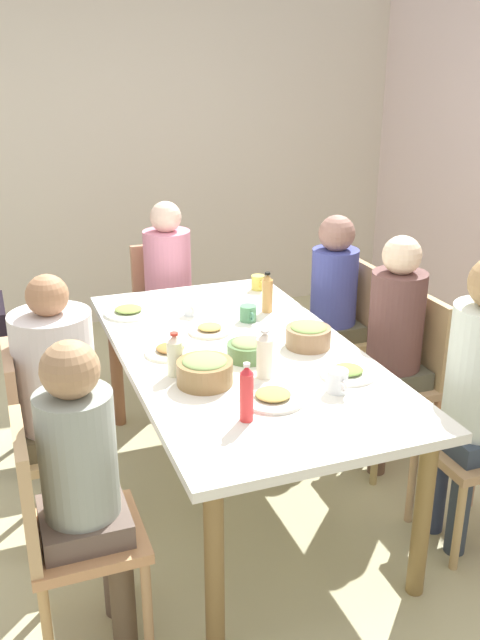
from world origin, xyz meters
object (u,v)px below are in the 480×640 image
object	(u,v)px
bowl_2	(247,349)
cup_2	(191,309)
chair_0	(344,326)
cup_0	(258,283)
bowl_1	(205,370)
person_2	(84,473)
chair_4	(405,371)
plate_1	(210,330)
cup_3	(338,381)
chair_1	(166,306)
person_0	(332,297)
person_3	(59,384)
person_4	(393,335)
plate_2	(128,311)
plate_0	(348,372)
bowl_0	(308,335)
bottle_2	(247,394)
plate_3	(170,351)
cup_1	(248,313)
bottle_3	(267,293)
person_1	(169,280)
chair_2	(61,524)
chair_6	(29,372)
bottle_1	(264,355)
bottle_0	(175,355)
dining_table	(240,366)

from	to	relation	value
bowl_2	cup_2	xyz separation A→B (m)	(-0.62, -0.07, -0.01)
chair_0	cup_0	bearing A→B (deg)	-104.64
chair_0	bowl_1	xyz separation A→B (m)	(0.92, -1.15, 0.31)
person_2	cup_2	bearing A→B (deg)	148.15
chair_4	person_2	bearing A→B (deg)	-69.02
plate_1	cup_3	xyz separation A→B (m)	(0.78, 0.28, 0.03)
cup_3	chair_0	bearing A→B (deg)	150.01
chair_0	chair_1	size ratio (longest dim) A/B	1.00
person_0	person_3	bearing A→B (deg)	-67.98
person_4	plate_2	size ratio (longest dim) A/B	4.79
plate_0	bowl_0	world-z (taller)	bowl_0
cup_3	person_2	bearing A→B (deg)	-82.57
bottle_2	plate_0	bearing A→B (deg)	111.32
person_4	plate_3	size ratio (longest dim) A/B	5.35
cup_0	cup_1	distance (m)	0.50
person_0	bottle_3	xyz separation A→B (m)	(0.22, -0.50, 0.16)
cup_2	bottle_2	bearing A→B (deg)	-6.18
person_1	bowl_2	world-z (taller)	person_1
chair_0	person_2	bearing A→B (deg)	-52.51
bowl_2	person_0	bearing A→B (deg)	132.80
cup_0	bottle_3	bearing A→B (deg)	-14.22
plate_1	person_0	bearing A→B (deg)	114.42
chair_0	cup_3	world-z (taller)	chair_0
bottle_2	chair_4	bearing A→B (deg)	118.97
person_1	person_2	xyz separation A→B (m)	(1.93, -0.81, -0.02)
person_0	cup_2	bearing A→B (deg)	-81.31
chair_2	chair_6	xyz separation A→B (m)	(-1.31, 0.00, 0.00)
plate_2	bottle_1	world-z (taller)	bottle_1
person_4	plate_0	bearing A→B (deg)	-49.82
chair_1	person_4	bearing A→B (deg)	30.72
person_0	plate_1	size ratio (longest dim) A/B	5.66
plate_0	plate_3	xyz separation A→B (m)	(-0.48, -0.64, -0.00)
chair_6	cup_3	distance (m)	1.66
chair_2	cup_1	size ratio (longest dim) A/B	7.52
chair_2	person_4	xyz separation A→B (m)	(-0.66, 1.71, 0.21)
cup_0	bottle_2	xyz separation A→B (m)	(1.40, -0.60, 0.07)
chair_4	bottle_3	bearing A→B (deg)	-126.16
bowl_1	person_3	bearing A→B (deg)	-115.34
person_3	bowl_0	distance (m)	1.13
chair_2	bottle_0	size ratio (longest dim) A/B	4.68
person_0	chair_6	size ratio (longest dim) A/B	1.32
bowl_0	bowl_2	xyz separation A→B (m)	(0.04, -0.32, -0.01)
person_4	plate_0	world-z (taller)	person_4
person_4	plate_0	distance (m)	0.62
dining_table	chair_4	world-z (taller)	chair_4
chair_6	bottle_0	xyz separation A→B (m)	(0.80, 0.56, 0.34)
bowl_1	cup_2	size ratio (longest dim) A/B	2.16
cup_2	cup_1	bearing A→B (deg)	53.98
person_2	bottle_1	world-z (taller)	person_2
dining_table	plate_1	distance (m)	0.28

